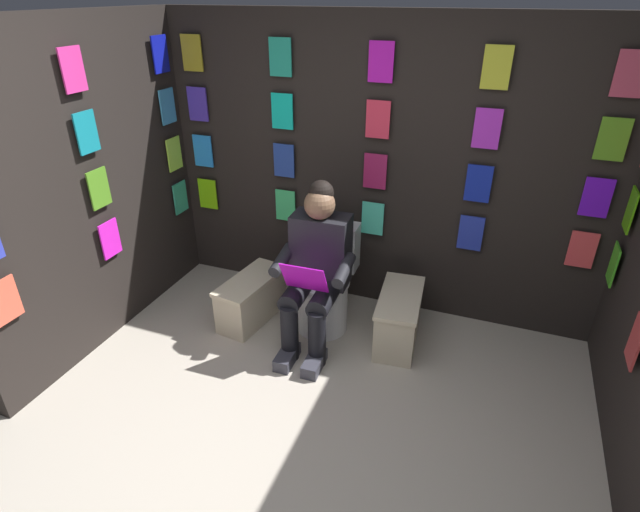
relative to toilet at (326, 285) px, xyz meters
The scene contains 7 objects.
ground_plane 1.67m from the toilet, 98.08° to the left, with size 30.00×30.00×0.00m, color #B2A899.
display_wall_back 0.95m from the toilet, 115.08° to the right, with size 3.44×0.14×2.19m.
display_wall_right 1.78m from the toilet, 21.67° to the left, with size 0.14×2.07×2.19m.
toilet is the anchor object (origin of this frame).
person_reading 0.35m from the toilet, 91.80° to the left, with size 0.53×0.69×1.19m.
comic_longbox_near 0.59m from the toilet, behind, with size 0.34×0.65×0.39m.
comic_longbox_far 0.59m from the toilet, 16.21° to the left, with size 0.36×0.66×0.36m.
Camera 1 is at (-0.87, 1.39, 2.30)m, focal length 28.10 mm.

